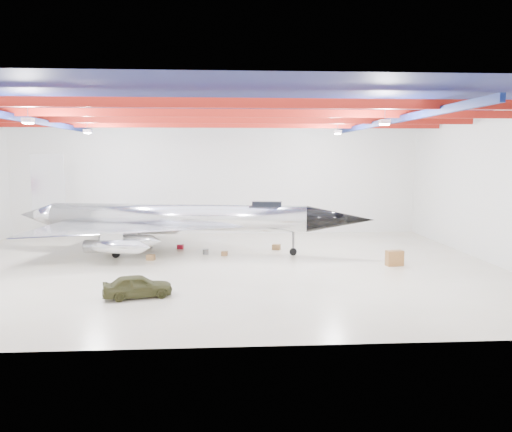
{
  "coord_description": "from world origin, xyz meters",
  "views": [
    {
      "loc": [
        0.77,
        -34.58,
        7.76
      ],
      "look_at": [
        3.08,
        2.0,
        3.33
      ],
      "focal_mm": 35.0,
      "sensor_mm": 36.0,
      "label": 1
    }
  ],
  "objects": [
    {
      "name": "floor",
      "position": [
        0.0,
        0.0,
        0.0
      ],
      "size": [
        40.0,
        40.0,
        0.0
      ],
      "primitive_type": "plane",
      "color": "beige",
      "rests_on": "ground"
    },
    {
      "name": "oil_barrel",
      "position": [
        0.73,
        3.79,
        0.17
      ],
      "size": [
        0.54,
        0.46,
        0.34
      ],
      "primitive_type": "cube",
      "rotation": [
        0.0,
        0.0,
        -0.16
      ],
      "color": "olive",
      "rests_on": "floor"
    },
    {
      "name": "wall_right",
      "position": [
        20.0,
        0.0,
        5.5
      ],
      "size": [
        0.0,
        30.0,
        30.0
      ],
      "primitive_type": "plane",
      "rotation": [
        1.57,
        0.0,
        -1.57
      ],
      "color": "silver",
      "rests_on": "floor"
    },
    {
      "name": "ceiling",
      "position": [
        0.0,
        0.0,
        11.0
      ],
      "size": [
        40.0,
        40.0,
        0.0
      ],
      "primitive_type": "plane",
      "rotation": [
        3.14,
        0.0,
        0.0
      ],
      "color": "#0A0F38",
      "rests_on": "wall_back"
    },
    {
      "name": "desk",
      "position": [
        12.77,
        -0.55,
        0.55
      ],
      "size": [
        1.27,
        0.76,
        1.09
      ],
      "primitive_type": "cube",
      "rotation": [
        0.0,
        0.0,
        0.15
      ],
      "color": "brown",
      "rests_on": "floor"
    },
    {
      "name": "engine_drum",
      "position": [
        -0.76,
        4.45,
        0.2
      ],
      "size": [
        0.56,
        0.56,
        0.41
      ],
      "primitive_type": "cylinder",
      "rotation": [
        0.0,
        0.0,
        -0.27
      ],
      "color": "#59595B",
      "rests_on": "floor"
    },
    {
      "name": "ceiling_structure",
      "position": [
        0.0,
        0.0,
        10.32
      ],
      "size": [
        39.5,
        29.5,
        1.08
      ],
      "color": "maroon",
      "rests_on": "ceiling"
    },
    {
      "name": "jet_aircraft",
      "position": [
        -3.09,
        5.32,
        2.59
      ],
      "size": [
        28.82,
        19.28,
        7.9
      ],
      "rotation": [
        0.0,
        0.0,
        -0.18
      ],
      "color": "silver",
      "rests_on": "floor"
    },
    {
      "name": "jeep",
      "position": [
        -4.06,
        -7.45,
        0.64
      ],
      "size": [
        4.01,
        2.38,
        1.28
      ],
      "primitive_type": "imported",
      "rotation": [
        0.0,
        0.0,
        1.81
      ],
      "color": "#3B3B1D",
      "rests_on": "floor"
    },
    {
      "name": "wall_back",
      "position": [
        0.0,
        15.0,
        5.5
      ],
      "size": [
        40.0,
        0.0,
        40.0
      ],
      "primitive_type": "plane",
      "rotation": [
        1.57,
        0.0,
        0.0
      ],
      "color": "silver",
      "rests_on": "floor"
    },
    {
      "name": "parts_bin",
      "position": [
        5.03,
        6.03,
        0.22
      ],
      "size": [
        0.77,
        0.69,
        0.44
      ],
      "primitive_type": "cube",
      "rotation": [
        0.0,
        0.0,
        -0.35
      ],
      "color": "olive",
      "rests_on": "floor"
    },
    {
      "name": "crate_small",
      "position": [
        -5.56,
        7.54,
        0.12
      ],
      "size": [
        0.4,
        0.36,
        0.23
      ],
      "primitive_type": "cube",
      "rotation": [
        0.0,
        0.0,
        -0.32
      ],
      "color": "#59595B",
      "rests_on": "floor"
    },
    {
      "name": "crate_ply",
      "position": [
        -4.79,
        2.48,
        0.2
      ],
      "size": [
        0.68,
        0.59,
        0.41
      ],
      "primitive_type": "cube",
      "rotation": [
        0.0,
        0.0,
        -0.25
      ],
      "color": "olive",
      "rests_on": "floor"
    },
    {
      "name": "toolbox_red",
      "position": [
        -2.97,
        6.94,
        0.18
      ],
      "size": [
        0.57,
        0.5,
        0.35
      ],
      "primitive_type": "cube",
      "rotation": [
        0.0,
        0.0,
        -0.22
      ],
      "color": "maroon",
      "rests_on": "floor"
    }
  ]
}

